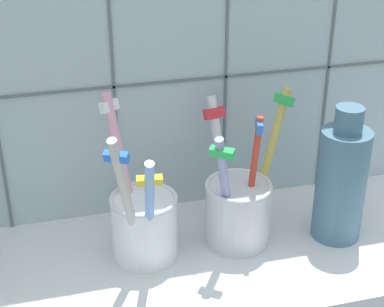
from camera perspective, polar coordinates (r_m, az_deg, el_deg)
name	(u,v)px	position (r cm, az deg, el deg)	size (l,w,h in cm)	color
counter_slab	(196,263)	(67.89, 0.38, -10.17)	(64.00, 22.00, 2.00)	silver
tile_wall_back	(168,40)	(68.45, -2.23, 10.47)	(64.00, 2.20, 45.00)	#B2C1CC
toothbrush_cup_left	(143,221)	(65.09, -4.58, -6.25)	(8.01, 11.57, 17.67)	white
toothbrush_cup_right	(238,206)	(67.64, 4.30, -4.85)	(11.04, 12.69, 16.73)	silver
ceramic_vase	(342,182)	(68.80, 13.73, -2.57)	(5.47, 5.47, 15.67)	slate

